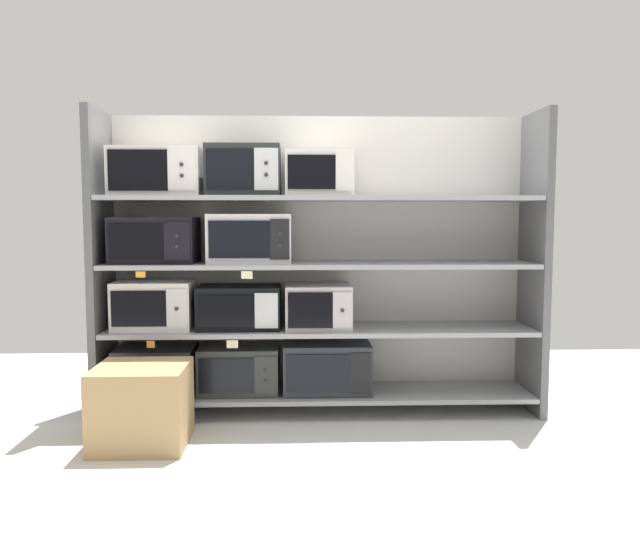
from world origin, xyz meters
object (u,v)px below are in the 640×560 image
microwave_3 (155,305)px  microwave_4 (240,307)px  microwave_9 (244,171)px  microwave_1 (239,369)px  microwave_5 (318,306)px  microwave_2 (327,367)px  shipping_carton (142,405)px  microwave_6 (155,240)px  microwave_8 (157,172)px  microwave_7 (250,238)px  microwave_0 (156,370)px  microwave_10 (319,174)px

microwave_3 → microwave_4: (0.56, 0.00, -0.02)m
microwave_3 → microwave_9: size_ratio=1.06×
microwave_1 → microwave_5: size_ratio=1.22×
microwave_2 → shipping_carton: size_ratio=1.11×
microwave_2 → microwave_6: microwave_6 is taller
microwave_4 → microwave_6: size_ratio=1.00×
microwave_5 → microwave_8: (-1.04, -0.00, 0.88)m
microwave_1 → microwave_4: 0.42m
microwave_2 → microwave_9: microwave_9 is taller
microwave_7 → microwave_8: (-0.60, -0.00, 0.43)m
microwave_0 → microwave_1: bearing=-0.0°
microwave_4 → microwave_1: bearing=-179.0°
microwave_1 → microwave_2: 0.58m
microwave_8 → microwave_1: bearing=0.0°
microwave_3 → shipping_carton: (0.05, -0.62, -0.50)m
microwave_1 → microwave_6: bearing=180.0°
microwave_8 → microwave_2: bearing=0.0°
microwave_0 → microwave_9: size_ratio=1.07×
microwave_1 → microwave_8: 1.40m
microwave_2 → microwave_10: microwave_10 is taller
microwave_0 → microwave_4: bearing=0.0°
microwave_5 → microwave_7: 0.63m
microwave_7 → microwave_9: microwave_9 is taller
microwave_7 → microwave_4: bearing=179.9°
microwave_2 → microwave_7: bearing=-180.0°
microwave_6 → microwave_2: bearing=-0.0°
microwave_5 → shipping_carton: microwave_5 is taller
microwave_7 → microwave_9: (-0.04, -0.00, 0.44)m
microwave_3 → microwave_5: size_ratio=1.17×
microwave_4 → shipping_carton: (-0.51, -0.62, -0.48)m
microwave_4 → microwave_10: microwave_10 is taller
microwave_1 → shipping_carton: (-0.50, -0.62, -0.06)m
microwave_10 → microwave_4: bearing=180.0°
microwave_7 → microwave_6: bearing=180.0°
microwave_4 → microwave_8: size_ratio=0.93×
microwave_6 → microwave_7: microwave_7 is taller
microwave_0 → microwave_3: size_ratio=1.00×
microwave_3 → microwave_10: microwave_10 is taller
microwave_1 → microwave_10: bearing=0.0°
microwave_4 → microwave_10: 1.02m
microwave_0 → microwave_6: bearing=-0.3°
microwave_5 → microwave_8: 1.36m
microwave_8 → microwave_9: microwave_9 is taller
microwave_3 → microwave_5: bearing=-0.0°
microwave_7 → microwave_9: bearing=-179.9°
microwave_8 → microwave_9: 0.56m
microwave_5 → microwave_6: bearing=180.0°
microwave_0 → microwave_7: bearing=-0.0°
microwave_4 → microwave_10: size_ratio=1.23×
microwave_0 → microwave_5: bearing=-0.0°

